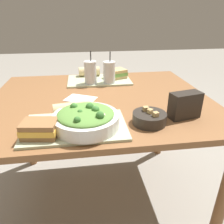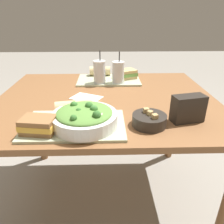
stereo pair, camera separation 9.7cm
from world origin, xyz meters
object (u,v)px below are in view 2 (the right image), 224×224
Objects in this scene: baguette_far at (100,71)px; soup_bowl at (150,120)px; drink_cup_red at (118,73)px; chip_bag at (188,109)px; baguette_near at (75,107)px; sandwich_far at (126,74)px; drink_cup_dark at (100,73)px; sandwich_near at (39,125)px; napkin_folded at (87,98)px; salad_bowl at (85,117)px.

soup_bowl is at bearing -165.97° from baguette_far.
drink_cup_red is 1.34× the size of chip_bag.
baguette_near reaches higher than sandwich_far.
baguette_far is 0.72× the size of drink_cup_dark.
sandwich_near is at bearing 176.35° from chip_bag.
sandwich_far is at bearing 53.69° from napkin_folded.
salad_bowl is at bearing -177.73° from soup_bowl.
sandwich_near is 0.44m from napkin_folded.
soup_bowl is 0.72× the size of drink_cup_red.
baguette_far is (-0.23, 0.78, 0.02)m from soup_bowl.
salad_bowl is 1.81× the size of baguette_far.
chip_bag reaches higher than napkin_folded.
salad_bowl is 0.75m from sandwich_far.
napkin_folded is at bearing -148.53° from sandwich_far.
soup_bowl is 0.46m from napkin_folded.
drink_cup_red is (-0.11, 0.59, 0.05)m from soup_bowl.
baguette_near is (0.12, 0.17, 0.00)m from sandwich_near.
baguette_near is 0.66m from sandwich_far.
soup_bowl is 0.19m from chip_bag.
baguette_far is at bearing 123.74° from drink_cup_red.
salad_bowl is 0.19m from sandwich_near.
napkin_folded is at bearing 135.70° from chip_bag.
drink_cup_dark is at bearing -22.90° from baguette_near.
drink_cup_red is at bearing 73.63° from salad_bowl.
baguette_near is at bearing -102.67° from drink_cup_dark.
baguette_far is at bearing 89.81° from drink_cup_dark.
napkin_folded is (0.04, 0.24, -0.04)m from baguette_near.
chip_bag is (0.18, 0.04, 0.03)m from soup_bowl.
sandwich_near is 0.70× the size of drink_cup_dark.
soup_bowl is 0.82m from baguette_far.
chip_bag is (0.29, -0.55, -0.02)m from drink_cup_red.
napkin_folded is at bearing -128.30° from drink_cup_red.
sandwich_far reaches higher than napkin_folded.
salad_bowl is 1.86× the size of sandwich_near.
drink_cup_red is 0.33m from napkin_folded.
drink_cup_dark is (-0.00, -0.19, 0.04)m from baguette_far.
baguette_far reaches higher than sandwich_near.
chip_bag reaches higher than soup_bowl.
salad_bowl reaches higher than soup_bowl.
napkin_folded is at bearing -106.07° from drink_cup_dark.
salad_bowl reaches higher than napkin_folded.
drink_cup_red is at bearing -143.12° from sandwich_far.
soup_bowl is 0.47m from sandwich_near.
drink_cup_dark reaches higher than baguette_far.
drink_cup_dark is 1.03× the size of drink_cup_red.
sandwich_near is 0.87m from sandwich_far.
drink_cup_dark is (-0.23, 0.59, 0.05)m from soup_bowl.
sandwich_near is (-0.47, -0.06, 0.02)m from soup_bowl.
baguette_far is 0.45m from napkin_folded.
sandwich_far is 0.44m from napkin_folded.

